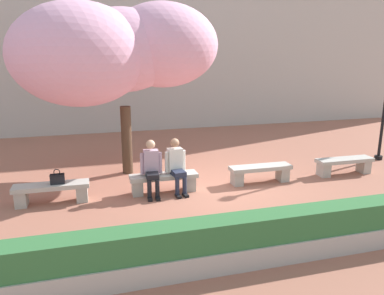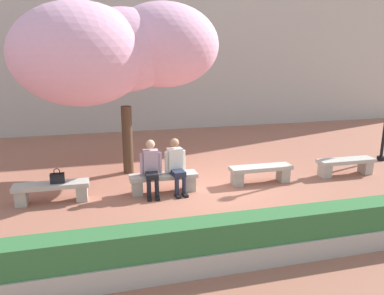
{
  "view_description": "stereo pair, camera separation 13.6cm",
  "coord_description": "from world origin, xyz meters",
  "views": [
    {
      "loc": [
        -2.89,
        -8.27,
        3.24
      ],
      "look_at": [
        -0.5,
        0.2,
        1.0
      ],
      "focal_mm": 35.0,
      "sensor_mm": 36.0,
      "label": 1
    },
    {
      "loc": [
        -2.76,
        -8.31,
        3.24
      ],
      "look_at": [
        -0.5,
        0.2,
        1.0
      ],
      "focal_mm": 35.0,
      "sensor_mm": 36.0,
      "label": 2
    }
  ],
  "objects": [
    {
      "name": "stone_bench_west_end",
      "position": [
        -3.76,
        0.0,
        0.3
      ],
      "size": [
        1.61,
        0.44,
        0.45
      ],
      "color": "#ADA89E",
      "rests_on": "ground"
    },
    {
      "name": "stone_bench_near_east",
      "position": [
        3.76,
        0.0,
        0.3
      ],
      "size": [
        1.61,
        0.44,
        0.45
      ],
      "color": "#ADA89E",
      "rests_on": "ground"
    },
    {
      "name": "planter_hedge_foreground",
      "position": [
        0.0,
        -3.4,
        0.39
      ],
      "size": [
        11.25,
        0.5,
        0.8
      ],
      "color": "#ADA89E",
      "rests_on": "ground"
    },
    {
      "name": "stone_bench_near_west",
      "position": [
        -1.25,
        0.0,
        0.3
      ],
      "size": [
        1.61,
        0.44,
        0.45
      ],
      "color": "#ADA89E",
      "rests_on": "ground"
    },
    {
      "name": "person_seated_right",
      "position": [
        -0.96,
        -0.05,
        0.7
      ],
      "size": [
        0.51,
        0.71,
        1.29
      ],
      "color": "black",
      "rests_on": "ground"
    },
    {
      "name": "cherry_tree_main",
      "position": [
        -2.06,
        1.64,
        3.28
      ],
      "size": [
        5.3,
        3.3,
        4.53
      ],
      "color": "#473323",
      "rests_on": "ground"
    },
    {
      "name": "person_seated_left",
      "position": [
        -1.55,
        -0.05,
        0.7
      ],
      "size": [
        0.51,
        0.7,
        1.29
      ],
      "color": "black",
      "rests_on": "ground"
    },
    {
      "name": "ground_plane",
      "position": [
        0.0,
        0.0,
        0.0
      ],
      "size": [
        100.0,
        100.0,
        0.0
      ],
      "primitive_type": "plane",
      "color": "#9E604C"
    },
    {
      "name": "building_facade",
      "position": [
        0.0,
        9.37,
        5.24
      ],
      "size": [
        28.0,
        4.0,
        10.49
      ],
      "primitive_type": "cube",
      "color": "#B7B2A8",
      "rests_on": "ground"
    },
    {
      "name": "handbag",
      "position": [
        -3.62,
        -0.02,
        0.58
      ],
      "size": [
        0.3,
        0.15,
        0.34
      ],
      "color": "black",
      "rests_on": "stone_bench_west_end"
    },
    {
      "name": "stone_bench_center",
      "position": [
        1.25,
        0.0,
        0.3
      ],
      "size": [
        1.61,
        0.44,
        0.45
      ],
      "color": "#ADA89E",
      "rests_on": "ground"
    }
  ]
}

